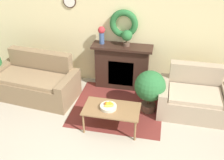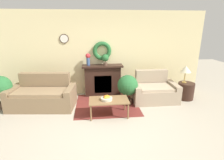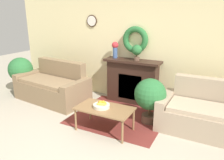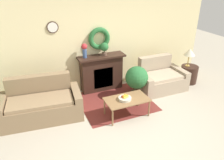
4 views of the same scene
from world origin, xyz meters
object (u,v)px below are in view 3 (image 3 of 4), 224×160
Objects in this scene: couch_left at (53,87)px; potted_plant_floor_by_couch at (21,70)px; vase_on_mantel_left at (115,49)px; potted_plant_floor_by_loveseat at (150,96)px; loveseat_right at (198,113)px; fireplace at (132,81)px; potted_plant_on_mantel at (137,51)px; coffee_table at (105,110)px; fruit_bowl at (102,105)px.

potted_plant_floor_by_couch reaches higher than couch_left.
potted_plant_floor_by_loveseat is (1.14, -0.80, -0.70)m from vase_on_mantel_left.
vase_on_mantel_left is at bearing 163.06° from loveseat_right.
potted_plant_on_mantel is at bearing -8.93° from fireplace.
potted_plant_on_mantel is 0.40× the size of potted_plant_floor_by_loveseat.
potted_plant_on_mantel is (-1.45, 0.60, 0.93)m from loveseat_right.
fireplace is 0.95× the size of loveseat_right.
vase_on_mantel_left reaches higher than fireplace.
loveseat_right reaches higher than coffee_table.
vase_on_mantel_left is 0.41× the size of potted_plant_floor_by_couch.
potted_plant_floor_by_couch reaches higher than potted_plant_floor_by_loveseat.
couch_left is 5.35× the size of potted_plant_on_mantel.
fireplace is at bearing -0.71° from vase_on_mantel_left.
vase_on_mantel_left is at bearing 16.27° from potted_plant_floor_by_couch.
loveseat_right reaches higher than potted_plant_floor_by_loveseat.
couch_left reaches higher than fruit_bowl.
potted_plant_floor_by_couch is at bearing 165.15° from fruit_bowl.
couch_left is 1.91m from fruit_bowl.
couch_left is 1.76m from vase_on_mantel_left.
vase_on_mantel_left reaches higher than loveseat_right.
fireplace is 1.46m from coffee_table.
coffee_table is at bearing -87.19° from fireplace.
couch_left is at bearing 178.87° from potted_plant_floor_by_loveseat.
loveseat_right is 3.90× the size of potted_plant_on_mantel.
vase_on_mantel_left reaches higher than potted_plant_floor_by_loveseat.
potted_plant_floor_by_couch is (-1.11, 0.05, 0.27)m from couch_left.
vase_on_mantel_left reaches higher than potted_plant_floor_by_couch.
potted_plant_floor_by_loveseat is at bearing -49.26° from fireplace.
potted_plant_floor_by_couch is at bearing -166.30° from fireplace.
fireplace is 1.40× the size of potted_plant_floor_by_couch.
loveseat_right is 3.59× the size of vase_on_mantel_left.
loveseat_right is at bearing 1.04° from potted_plant_floor_by_couch.
vase_on_mantel_left is 1.55m from potted_plant_floor_by_loveseat.
potted_plant_on_mantel is at bearing 157.82° from loveseat_right.
potted_plant_floor_by_loveseat is (3.55, -0.10, -0.04)m from potted_plant_floor_by_couch.
fruit_bowl is at bearing -135.05° from potted_plant_floor_by_loveseat.
potted_plant_on_mantel is at bearing 89.21° from coffee_table.
loveseat_right is at bearing -17.38° from vase_on_mantel_left.
potted_plant_on_mantel is at bearing 27.76° from couch_left.
potted_plant_floor_by_couch is 3.55m from potted_plant_floor_by_loveseat.
couch_left is 2.00× the size of potted_plant_floor_by_couch.
fireplace is 3.73× the size of potted_plant_on_mantel.
loveseat_right is 1.56× the size of potted_plant_floor_by_loveseat.
vase_on_mantel_left is (1.30, 0.75, 0.92)m from couch_left.
couch_left is at bearing -149.91° from vase_on_mantel_left.
fireplace reaches higher than potted_plant_floor_by_loveseat.
potted_plant_on_mantel is (0.09, -0.01, 0.72)m from fireplace.
fruit_bowl is 1.63m from potted_plant_on_mantel.
fireplace is at bearing 90.61° from fruit_bowl.
fireplace is at bearing 171.07° from potted_plant_on_mantel.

